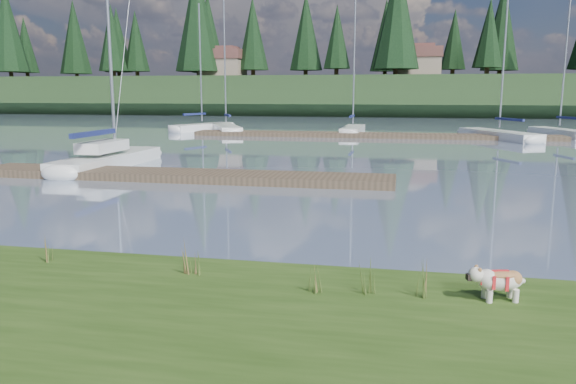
# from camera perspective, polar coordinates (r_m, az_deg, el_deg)

# --- Properties ---
(ground) EXTENTS (200.00, 200.00, 0.00)m
(ground) POSITION_cam_1_polar(r_m,az_deg,el_deg) (40.97, 5.65, 5.60)
(ground) COLOR #7B8CA7
(ground) RESTS_ON ground
(ridge) EXTENTS (200.00, 20.00, 5.00)m
(ridge) POSITION_cam_1_polar(r_m,az_deg,el_deg) (83.74, 8.76, 9.59)
(ridge) COLOR #1D3218
(ridge) RESTS_ON ground
(bulldog) EXTENTS (0.83, 0.44, 0.49)m
(bulldog) POSITION_cam_1_polar(r_m,az_deg,el_deg) (8.56, 20.66, -8.30)
(bulldog) COLOR silver
(bulldog) RESTS_ON bank
(sailboat_main) EXTENTS (1.66, 8.07, 11.68)m
(sailboat_main) POSITION_cam_1_polar(r_m,az_deg,el_deg) (26.15, -17.17, 3.51)
(sailboat_main) COLOR white
(sailboat_main) RESTS_ON ground
(dock_near) EXTENTS (16.00, 2.00, 0.30)m
(dock_near) POSITION_cam_1_polar(r_m,az_deg,el_deg) (21.49, -10.96, 1.67)
(dock_near) COLOR #4C3D2C
(dock_near) RESTS_ON ground
(dock_far) EXTENTS (26.00, 2.20, 0.30)m
(dock_far) POSITION_cam_1_polar(r_m,az_deg,el_deg) (40.81, 8.47, 5.73)
(dock_far) COLOR #4C3D2C
(dock_far) RESTS_ON ground
(sailboat_bg_0) EXTENTS (4.21, 7.02, 10.37)m
(sailboat_bg_0) POSITION_cam_1_polar(r_m,az_deg,el_deg) (48.28, -8.20, 6.63)
(sailboat_bg_0) COLOR white
(sailboat_bg_0) RESTS_ON ground
(sailboat_bg_1) EXTENTS (4.81, 7.83, 11.84)m
(sailboat_bg_1) POSITION_cam_1_polar(r_m,az_deg,el_deg) (46.31, -6.42, 6.52)
(sailboat_bg_1) COLOR white
(sailboat_bg_1) RESTS_ON ground
(sailboat_bg_2) EXTENTS (1.49, 6.90, 10.45)m
(sailboat_bg_2) POSITION_cam_1_polar(r_m,az_deg,el_deg) (44.40, 6.68, 6.36)
(sailboat_bg_2) COLOR white
(sailboat_bg_2) RESTS_ON ground
(sailboat_bg_3) EXTENTS (5.21, 8.23, 12.26)m
(sailboat_bg_3) POSITION_cam_1_polar(r_m,az_deg,el_deg) (42.18, 20.06, 5.60)
(sailboat_bg_3) COLOR white
(sailboat_bg_3) RESTS_ON ground
(sailboat_bg_4) EXTENTS (3.43, 6.82, 10.10)m
(sailboat_bg_4) POSITION_cam_1_polar(r_m,az_deg,el_deg) (45.97, 25.43, 5.57)
(sailboat_bg_4) COLOR white
(sailboat_bg_4) RESTS_ON ground
(weed_0) EXTENTS (0.17, 0.14, 0.64)m
(weed_0) POSITION_cam_1_polar(r_m,az_deg,el_deg) (9.30, -10.69, -6.59)
(weed_0) COLOR #475B23
(weed_0) RESTS_ON bank
(weed_1) EXTENTS (0.17, 0.14, 0.40)m
(weed_1) POSITION_cam_1_polar(r_m,az_deg,el_deg) (9.24, -9.49, -7.32)
(weed_1) COLOR #475B23
(weed_1) RESTS_ON bank
(weed_2) EXTENTS (0.17, 0.14, 0.62)m
(weed_2) POSITION_cam_1_polar(r_m,az_deg,el_deg) (8.31, 8.08, -8.64)
(weed_2) COLOR #475B23
(weed_2) RESTS_ON bank
(weed_3) EXTENTS (0.17, 0.14, 0.52)m
(weed_3) POSITION_cam_1_polar(r_m,az_deg,el_deg) (10.66, -23.27, -5.36)
(weed_3) COLOR #475B23
(weed_3) RESTS_ON bank
(weed_4) EXTENTS (0.17, 0.14, 0.49)m
(weed_4) POSITION_cam_1_polar(r_m,az_deg,el_deg) (8.31, 2.80, -8.93)
(weed_4) COLOR #475B23
(weed_4) RESTS_ON bank
(weed_5) EXTENTS (0.17, 0.14, 0.61)m
(weed_5) POSITION_cam_1_polar(r_m,az_deg,el_deg) (8.38, 13.31, -8.67)
(weed_5) COLOR #475B23
(weed_5) RESTS_ON bank
(mud_lip) EXTENTS (60.00, 0.50, 0.14)m
(mud_lip) POSITION_cam_1_polar(r_m,az_deg,el_deg) (10.45, -12.69, -7.92)
(mud_lip) COLOR #33281C
(mud_lip) RESTS_ON ground
(conifer_0) EXTENTS (5.72, 5.72, 14.15)m
(conifer_0) POSITION_cam_1_polar(r_m,az_deg,el_deg) (98.05, -26.63, 14.67)
(conifer_0) COLOR #382619
(conifer_0) RESTS_ON ridge
(conifer_1) EXTENTS (4.40, 4.40, 11.30)m
(conifer_1) POSITION_cam_1_polar(r_m,az_deg,el_deg) (93.15, -17.45, 14.71)
(conifer_1) COLOR #382619
(conifer_1) RESTS_ON ridge
(conifer_2) EXTENTS (6.60, 6.60, 16.05)m
(conifer_2) POSITION_cam_1_polar(r_m,az_deg,el_deg) (84.49, -9.20, 17.09)
(conifer_2) COLOR #382619
(conifer_2) RESTS_ON ridge
(conifer_3) EXTENTS (4.84, 4.84, 12.25)m
(conifer_3) POSITION_cam_1_polar(r_m,az_deg,el_deg) (84.26, 1.83, 15.99)
(conifer_3) COLOR #382619
(conifer_3) RESTS_ON ridge
(conifer_4) EXTENTS (6.16, 6.16, 15.10)m
(conifer_4) POSITION_cam_1_polar(r_m,az_deg,el_deg) (77.26, 11.04, 17.35)
(conifer_4) COLOR #382619
(conifer_4) RESTS_ON ridge
(conifer_5) EXTENTS (3.96, 3.96, 10.35)m
(conifer_5) POSITION_cam_1_polar(r_m,az_deg,el_deg) (81.71, 19.76, 14.96)
(conifer_5) COLOR #382619
(conifer_5) RESTS_ON ridge
(house_0) EXTENTS (6.30, 5.30, 4.65)m
(house_0) POSITION_cam_1_polar(r_m,az_deg,el_deg) (84.86, -6.65, 12.90)
(house_0) COLOR gray
(house_0) RESTS_ON ridge
(house_1) EXTENTS (6.30, 5.30, 4.65)m
(house_1) POSITION_cam_1_polar(r_m,az_deg,el_deg) (81.75, 13.10, 12.81)
(house_1) COLOR gray
(house_1) RESTS_ON ridge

